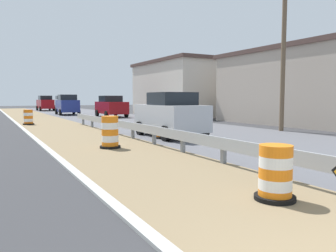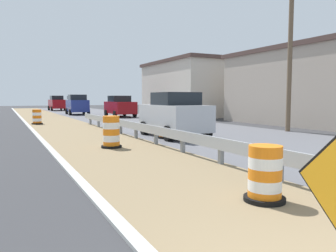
{
  "view_description": "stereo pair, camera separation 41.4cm",
  "coord_description": "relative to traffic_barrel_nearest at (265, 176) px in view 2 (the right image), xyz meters",
  "views": [
    {
      "loc": [
        -3.05,
        -1.01,
        1.75
      ],
      "look_at": [
        2.1,
        8.35,
        0.85
      ],
      "focal_mm": 35.33,
      "sensor_mm": 36.0,
      "label": 1
    },
    {
      "loc": [
        -2.68,
        -1.2,
        1.75
      ],
      "look_at": [
        2.1,
        8.35,
        0.85
      ],
      "focal_mm": 35.33,
      "sensor_mm": 36.0,
      "label": 2
    }
  ],
  "objects": [
    {
      "name": "traffic_barrel_mid",
      "position": [
        2.37,
        8.67,
        0.09
      ],
      "size": [
        0.7,
        0.7,
        1.15
      ],
      "color": "orange",
      "rests_on": "ground"
    },
    {
      "name": "car_trailing_far_lane",
      "position": [
        2.98,
        9.01,
        0.57
      ],
      "size": [
        2.11,
        4.05,
        2.0
      ],
      "rotation": [
        0.0,
        0.0,
        1.55
      ],
      "color": "silver",
      "rests_on": "ground"
    },
    {
      "name": "car_lead_far_lane",
      "position": [
        3.12,
        31.4,
        0.62
      ],
      "size": [
        2.17,
        4.14,
        2.1
      ],
      "rotation": [
        0.0,
        0.0,
        1.53
      ],
      "color": "navy",
      "rests_on": "ground"
    },
    {
      "name": "car_trailing_near_lane",
      "position": [
        5.87,
        25.49,
        0.56
      ],
      "size": [
        2.12,
        4.48,
        1.96
      ],
      "rotation": [
        0.0,
        0.0,
        -1.58
      ],
      "color": "maroon",
      "rests_on": "ground"
    },
    {
      "name": "utility_pole_near",
      "position": [
        9.47,
        8.48,
        4.36
      ],
      "size": [
        0.24,
        1.8,
        9.26
      ],
      "color": "brown",
      "rests_on": "ground"
    },
    {
      "name": "traffic_barrel_nearest",
      "position": [
        0.0,
        0.0,
        0.0
      ],
      "size": [
        0.7,
        0.7,
        0.96
      ],
      "color": "orange",
      "rests_on": "ground"
    },
    {
      "name": "traffic_barrel_far",
      "position": [
        -1.91,
        19.43,
        0.02
      ],
      "size": [
        0.71,
        0.71,
        0.99
      ],
      "color": "orange",
      "rests_on": "ground"
    },
    {
      "name": "roadside_shop_far",
      "position": [
        13.93,
        24.54,
        2.28
      ],
      "size": [
        8.44,
        11.02,
        5.39
      ],
      "color": "beige",
      "rests_on": "ground"
    },
    {
      "name": "traffic_barrel_close",
      "position": [
        -0.54,
        7.07,
        0.08
      ],
      "size": [
        0.73,
        0.73,
        1.13
      ],
      "color": "orange",
      "rests_on": "ground"
    },
    {
      "name": "car_mid_far_lane",
      "position": [
        6.1,
        49.5,
        0.62
      ],
      "size": [
        2.11,
        4.26,
        2.1
      ],
      "rotation": [
        0.0,
        0.0,
        -1.6
      ],
      "color": "silver",
      "rests_on": "ground"
    },
    {
      "name": "car_lead_near_lane",
      "position": [
        2.84,
        44.32,
        0.61
      ],
      "size": [
        1.97,
        4.42,
        2.08
      ],
      "rotation": [
        0.0,
        0.0,
        1.58
      ],
      "color": "maroon",
      "rests_on": "ground"
    }
  ]
}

